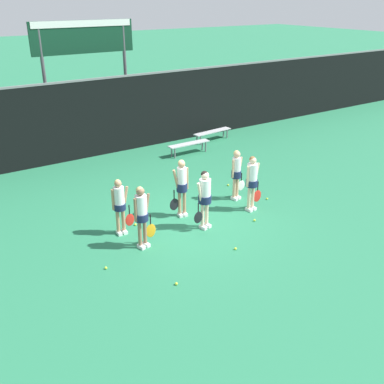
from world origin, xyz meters
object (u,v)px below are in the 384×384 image
Objects in this scene: scoreboard at (84,48)px; bench_courtside at (189,145)px; player_0 at (142,212)px; player_1 at (205,195)px; tennis_ball_6 at (267,199)px; player_4 at (182,184)px; tennis_ball_3 at (228,185)px; tennis_ball_5 at (106,268)px; tennis_ball_0 at (176,284)px; tennis_ball_2 at (254,220)px; player_3 at (120,203)px; tennis_ball_4 at (135,225)px; bench_far at (212,132)px; tennis_ball_1 at (136,212)px; player_2 at (252,179)px; tennis_ball_7 at (235,249)px; player_5 at (236,171)px.

bench_courtside is (2.85, -3.56, -3.76)m from scoreboard.
player_0 is at bearing -104.23° from scoreboard.
tennis_ball_6 is at bearing -3.16° from player_1.
player_4 is 3.19m from tennis_ball_6.
tennis_ball_3 and tennis_ball_5 have the same top height.
player_4 is (-0.13, 1.02, 0.01)m from player_1.
bench_courtside is 29.57× the size of tennis_ball_6.
bench_courtside is 27.22× the size of tennis_ball_0.
player_4 is at bearing 136.39° from tennis_ball_2.
player_3 is 3.11m from tennis_ball_0.
player_3 reaches higher than tennis_ball_4.
tennis_ball_1 is at bearing -148.81° from bench_far.
player_0 is (-5.20, -5.70, 0.62)m from bench_courtside.
scoreboard is 9.80m from player_1.
player_0 is at bearing 171.19° from tennis_ball_2.
tennis_ball_1 is (-6.39, -4.78, -0.36)m from bench_far.
player_2 is (3.86, 0.13, 0.02)m from player_0.
scoreboard is at bearing 75.78° from player_1.
player_3 reaches higher than tennis_ball_7.
bench_far is 9.28m from player_3.
player_0 is 25.77× the size of tennis_ball_4.
tennis_ball_1 is at bearing -102.30° from scoreboard.
player_1 is 25.83× the size of tennis_ball_2.
player_1 is at bearing -171.18° from tennis_ball_6.
tennis_ball_6 is at bearing 8.09° from tennis_ball_5.
player_0 is 2.22m from tennis_ball_0.
player_0 is at bearing -155.47° from tennis_ball_3.
tennis_ball_3 is at bearing 1.84° from tennis_ball_1.
player_3 is 24.10× the size of tennis_ball_5.
tennis_ball_0 reaches higher than tennis_ball_4.
tennis_ball_0 is 4.00m from tennis_ball_1.
tennis_ball_2 is at bearing -111.33° from tennis_ball_3.
player_4 is 1.07× the size of player_5.
bench_far is at bearing 56.06° from player_4.
bench_courtside is at bearing 44.43° from player_3.
bench_far is 1.13× the size of player_4.
player_4 is at bearing -138.39° from bench_far.
scoreboard is at bearing 95.47° from player_4.
scoreboard is 8.96m from player_5.
tennis_ball_6 is (0.36, -1.62, -0.00)m from tennis_ball_3.
player_5 is at bearing 3.17° from player_0.
tennis_ball_2 is (3.62, -1.53, -0.92)m from player_3.
tennis_ball_7 is (-0.39, -10.76, -4.14)m from scoreboard.
player_3 is at bearing 157.13° from tennis_ball_2.
tennis_ball_3 is at bearing 30.77° from player_4.
tennis_ball_3 and tennis_ball_4 have the same top height.
tennis_ball_5 and tennis_ball_7 have the same top height.
player_4 is 26.21× the size of tennis_ball_3.
player_4 is at bearing 169.69° from player_5.
bench_courtside is 5.76m from player_2.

